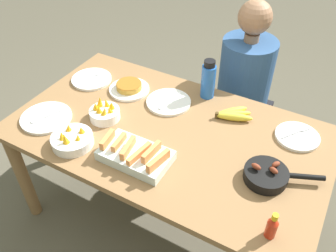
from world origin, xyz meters
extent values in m
plane|color=#565142|center=(0.00, 0.00, 0.00)|extent=(14.00, 14.00, 0.00)
cube|color=olive|center=(0.00, 0.00, 0.68)|extent=(1.61, 0.92, 0.03)
cylinder|color=olive|center=(-0.74, -0.40, 0.33)|extent=(0.07, 0.07, 0.67)
cylinder|color=olive|center=(-0.74, 0.40, 0.33)|extent=(0.07, 0.07, 0.67)
cylinder|color=olive|center=(0.74, 0.40, 0.33)|extent=(0.07, 0.07, 0.67)
ellipsoid|color=yellow|center=(0.26, 0.24, 0.72)|extent=(0.20, 0.10, 0.04)
ellipsoid|color=yellow|center=(0.25, 0.26, 0.72)|extent=(0.18, 0.14, 0.04)
ellipsoid|color=yellow|center=(0.23, 0.28, 0.72)|extent=(0.15, 0.17, 0.04)
cylinder|color=#4C3819|center=(0.18, 0.21, 0.72)|extent=(0.02, 0.02, 0.04)
cube|color=silver|center=(-0.03, -0.25, 0.73)|extent=(0.33, 0.19, 0.05)
cube|color=#ED8E4C|center=(-0.18, -0.26, 0.77)|extent=(0.04, 0.12, 0.05)
cube|color=#ED8E4C|center=(-0.12, -0.25, 0.77)|extent=(0.03, 0.11, 0.04)
cube|color=#ED8E4C|center=(-0.06, -0.26, 0.77)|extent=(0.04, 0.13, 0.05)
cube|color=#ED8E4C|center=(0.00, -0.27, 0.77)|extent=(0.04, 0.15, 0.04)
cube|color=#ED8E4C|center=(0.05, -0.23, 0.77)|extent=(0.03, 0.13, 0.05)
cube|color=#ED8E4C|center=(0.10, -0.27, 0.77)|extent=(0.05, 0.14, 0.05)
cylinder|color=black|center=(0.53, -0.07, 0.71)|extent=(0.19, 0.19, 0.01)
cylinder|color=black|center=(0.53, -0.07, 0.73)|extent=(0.19, 0.19, 0.04)
cylinder|color=black|center=(0.69, -0.01, 0.74)|extent=(0.15, 0.08, 0.02)
ellipsoid|color=brown|center=(0.49, -0.09, 0.77)|extent=(0.05, 0.04, 0.03)
ellipsoid|color=brown|center=(0.56, -0.03, 0.77)|extent=(0.05, 0.05, 0.03)
ellipsoid|color=brown|center=(0.56, -0.07, 0.77)|extent=(0.05, 0.04, 0.03)
cylinder|color=white|center=(-0.37, 0.20, 0.71)|extent=(0.23, 0.23, 0.02)
cylinder|color=gold|center=(-0.37, 0.20, 0.73)|extent=(0.15, 0.15, 0.03)
cylinder|color=#9B601E|center=(-0.37, 0.20, 0.75)|extent=(0.14, 0.14, 0.00)
cylinder|color=white|center=(-0.61, -0.23, 0.71)|extent=(0.27, 0.27, 0.02)
cylinder|color=#B2B2B7|center=(-0.59, -0.22, 0.72)|extent=(0.05, 0.11, 0.01)
cube|color=#B2B2B7|center=(-0.63, -0.29, 0.72)|extent=(0.04, 0.05, 0.00)
cylinder|color=white|center=(-0.63, 0.17, 0.71)|extent=(0.24, 0.24, 0.02)
cylinder|color=#B2B2B7|center=(-0.64, 0.15, 0.72)|extent=(0.04, 0.12, 0.01)
cube|color=#B2B2B7|center=(-0.62, 0.23, 0.72)|extent=(0.03, 0.05, 0.00)
cylinder|color=white|center=(-0.11, 0.20, 0.71)|extent=(0.25, 0.25, 0.02)
cylinder|color=#B2B2B7|center=(-0.10, 0.23, 0.72)|extent=(0.03, 0.13, 0.01)
cube|color=#B2B2B7|center=(-0.11, 0.13, 0.72)|extent=(0.03, 0.05, 0.00)
cylinder|color=white|center=(0.59, 0.27, 0.71)|extent=(0.22, 0.22, 0.02)
cylinder|color=#B2B2B7|center=(0.56, 0.26, 0.72)|extent=(0.08, 0.11, 0.01)
cube|color=#B2B2B7|center=(0.61, 0.33, 0.72)|extent=(0.05, 0.05, 0.00)
cylinder|color=white|center=(-0.34, -0.08, 0.73)|extent=(0.16, 0.16, 0.05)
cone|color=#F4A819|center=(-0.30, -0.08, 0.77)|extent=(0.03, 0.04, 0.04)
cone|color=#F4A819|center=(-0.31, -0.04, 0.77)|extent=(0.05, 0.05, 0.05)
cone|color=#F4A819|center=(-0.35, -0.04, 0.77)|extent=(0.04, 0.04, 0.05)
cone|color=#F4A819|center=(-0.38, -0.05, 0.78)|extent=(0.05, 0.05, 0.06)
cone|color=#F4A819|center=(-0.38, -0.09, 0.77)|extent=(0.05, 0.05, 0.05)
cone|color=#F4A819|center=(-0.35, -0.10, 0.77)|extent=(0.05, 0.05, 0.05)
cone|color=#F4A819|center=(-0.32, -0.10, 0.77)|extent=(0.05, 0.05, 0.06)
cylinder|color=white|center=(-0.36, -0.31, 0.73)|extent=(0.20, 0.20, 0.05)
cone|color=#F4A819|center=(-0.31, -0.32, 0.77)|extent=(0.03, 0.03, 0.04)
cone|color=#F4A819|center=(-0.33, -0.27, 0.77)|extent=(0.05, 0.05, 0.04)
cone|color=#F4A819|center=(-0.40, -0.28, 0.77)|extent=(0.05, 0.05, 0.04)
cone|color=#F4A819|center=(-0.39, -0.34, 0.77)|extent=(0.05, 0.05, 0.05)
cone|color=#F4A819|center=(-0.35, -0.36, 0.78)|extent=(0.05, 0.04, 0.06)
cylinder|color=blue|center=(0.05, 0.37, 0.80)|extent=(0.08, 0.08, 0.20)
cylinder|color=black|center=(0.05, 0.37, 0.91)|extent=(0.06, 0.06, 0.03)
cylinder|color=#B72814|center=(0.63, -0.34, 0.74)|extent=(0.04, 0.04, 0.08)
cone|color=#B72814|center=(0.63, -0.34, 0.79)|extent=(0.04, 0.04, 0.02)
cylinder|color=gold|center=(0.63, -0.34, 0.82)|extent=(0.02, 0.02, 0.03)
cube|color=black|center=(0.15, 0.74, 0.20)|extent=(0.37, 0.37, 0.40)
cylinder|color=#2D5184|center=(0.15, 0.74, 0.65)|extent=(0.34, 0.34, 0.50)
cylinder|color=#9E7051|center=(0.15, 0.74, 0.93)|extent=(0.09, 0.09, 0.05)
sphere|color=#9E7051|center=(0.15, 0.74, 1.05)|extent=(0.20, 0.20, 0.20)
camera|label=1|loc=(0.66, -1.18, 1.91)|focal=38.00mm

